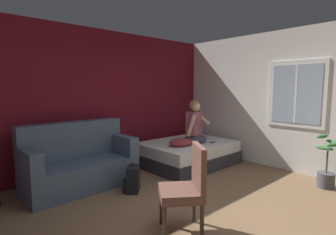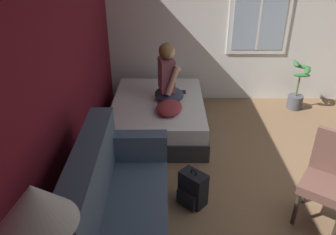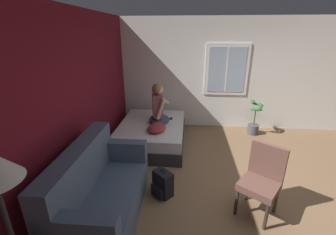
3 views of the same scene
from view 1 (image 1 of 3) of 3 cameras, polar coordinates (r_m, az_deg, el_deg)
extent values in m
plane|color=brown|center=(3.29, 12.96, -22.79)|extent=(40.00, 40.00, 0.00)
cube|color=maroon|center=(5.25, -15.17, 3.53)|extent=(10.33, 0.16, 2.70)
cube|color=silver|center=(5.37, 30.38, 2.93)|extent=(0.16, 7.36, 2.70)
cube|color=white|center=(5.42, 26.12, 4.61)|extent=(0.02, 1.04, 1.24)
cube|color=#9EB2C6|center=(5.40, 26.06, 4.61)|extent=(0.01, 0.88, 1.08)
cube|color=white|center=(5.40, 26.06, 4.61)|extent=(0.01, 0.04, 1.08)
cube|color=#2D2D33|center=(5.58, 4.31, -8.82)|extent=(1.87, 1.41, 0.26)
cube|color=white|center=(5.52, 4.33, -6.42)|extent=(1.82, 1.37, 0.22)
cube|color=#47566B|center=(4.51, -18.29, -11.69)|extent=(1.71, 0.83, 0.44)
cube|color=#47566B|center=(4.65, -20.08, -4.58)|extent=(1.70, 0.27, 0.60)
cube|color=#47566B|center=(4.16, -28.11, -8.21)|extent=(0.19, 0.80, 0.32)
cube|color=#47566B|center=(4.76, -10.08, -5.75)|extent=(0.19, 0.80, 0.32)
cylinder|color=#382D23|center=(3.26, -1.46, -18.99)|extent=(0.04, 0.04, 0.40)
cylinder|color=#382D23|center=(2.91, -0.72, -22.29)|extent=(0.04, 0.04, 0.40)
cylinder|color=#382D23|center=(3.31, 5.68, -18.58)|extent=(0.04, 0.04, 0.40)
cylinder|color=#382D23|center=(2.97, 7.39, -21.71)|extent=(0.04, 0.04, 0.40)
cube|color=brown|center=(3.00, 2.75, -16.08)|extent=(0.64, 0.64, 0.10)
cube|color=brown|center=(2.94, 6.70, -10.58)|extent=(0.32, 0.41, 0.48)
ellipsoid|color=#383D51|center=(5.41, 6.02, -4.64)|extent=(0.60, 0.54, 0.16)
cube|color=#8C4C56|center=(5.37, 5.69, -1.25)|extent=(0.36, 0.26, 0.48)
cylinder|color=#DBB293|center=(5.18, 5.05, -1.75)|extent=(0.12, 0.22, 0.44)
cylinder|color=#DBB293|center=(5.47, 7.32, -0.08)|extent=(0.16, 0.38, 0.29)
sphere|color=#DBB293|center=(5.33, 5.92, 2.41)|extent=(0.21, 0.21, 0.21)
ellipsoid|color=olive|center=(5.34, 5.73, 2.58)|extent=(0.27, 0.26, 0.23)
cube|color=black|center=(4.19, -7.60, -13.10)|extent=(0.34, 0.34, 0.40)
cube|color=black|center=(4.24, -9.17, -14.19)|extent=(0.20, 0.21, 0.18)
torus|color=black|center=(4.12, -7.64, -10.28)|extent=(0.07, 0.07, 0.09)
ellipsoid|color=#993338|center=(5.09, 2.75, -5.42)|extent=(0.52, 0.42, 0.14)
cube|color=black|center=(5.47, 9.66, -5.37)|extent=(0.14, 0.07, 0.01)
cylinder|color=#4C4C51|center=(5.03, 31.09, -11.59)|extent=(0.26, 0.26, 0.24)
cylinder|color=#426033|center=(4.95, 31.30, -8.27)|extent=(0.03, 0.03, 0.36)
ellipsoid|color=#2D6B33|center=(4.81, 30.89, -5.72)|extent=(0.15, 0.29, 0.06)
ellipsoid|color=#2D6B33|center=(4.96, 32.37, -4.53)|extent=(0.22, 0.29, 0.06)
ellipsoid|color=#2D6B33|center=(4.92, 30.52, -3.55)|extent=(0.29, 0.15, 0.06)
ellipsoid|color=#2D6B33|center=(4.83, 32.39, -5.05)|extent=(0.30, 0.21, 0.06)
camera|label=2|loc=(3.72, -53.43, 19.61)|focal=35.00mm
camera|label=3|loc=(3.08, -54.80, 17.77)|focal=24.00mm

